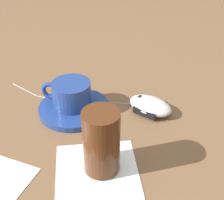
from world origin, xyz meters
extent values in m
plane|color=brown|center=(0.00, 0.00, 0.00)|extent=(3.00, 3.00, 0.00)
cylinder|color=navy|center=(0.10, 0.02, 0.01)|extent=(0.16, 0.16, 0.01)
cylinder|color=navy|center=(0.10, 0.03, 0.04)|extent=(0.09, 0.09, 0.06)
torus|color=navy|center=(0.11, 0.08, 0.04)|extent=(0.01, 0.04, 0.04)
ellipsoid|color=silver|center=(0.12, -0.14, 0.02)|extent=(0.10, 0.12, 0.03)
cylinder|color=black|center=(0.13, -0.12, 0.03)|extent=(0.01, 0.01, 0.01)
cube|color=black|center=(0.09, -0.13, 0.01)|extent=(0.03, 0.05, 0.01)
cube|color=black|center=(0.14, -0.16, 0.01)|extent=(0.03, 0.05, 0.01)
cylinder|color=gray|center=(0.14, -0.07, 0.00)|extent=(0.01, 0.05, 0.00)
cylinder|color=gray|center=(0.13, -0.03, 0.00)|extent=(0.02, 0.04, 0.00)
cylinder|color=gray|center=(0.13, 0.02, 0.00)|extent=(0.01, 0.05, 0.00)
cylinder|color=gray|center=(0.13, 0.06, 0.00)|extent=(0.01, 0.05, 0.00)
cylinder|color=gray|center=(0.14, 0.11, 0.00)|extent=(0.01, 0.05, 0.00)
cylinder|color=gray|center=(0.16, 0.15, 0.00)|extent=(0.03, 0.04, 0.00)
cylinder|color=gray|center=(0.18, 0.19, 0.00)|extent=(0.03, 0.04, 0.00)
sphere|color=gray|center=(0.14, -0.10, 0.00)|extent=(0.00, 0.00, 0.00)
sphere|color=gray|center=(0.14, -0.05, 0.00)|extent=(0.00, 0.00, 0.00)
sphere|color=gray|center=(0.13, -0.01, 0.00)|extent=(0.00, 0.00, 0.00)
sphere|color=gray|center=(0.13, 0.04, 0.00)|extent=(0.00, 0.00, 0.00)
sphere|color=gray|center=(0.14, 0.08, 0.00)|extent=(0.00, 0.00, 0.00)
sphere|color=gray|center=(0.14, 0.13, 0.00)|extent=(0.00, 0.00, 0.00)
sphere|color=gray|center=(0.17, 0.17, 0.00)|extent=(0.00, 0.00, 0.00)
sphere|color=gray|center=(0.19, 0.21, 0.00)|extent=(0.00, 0.00, 0.00)
cube|color=white|center=(-0.07, -0.06, 0.00)|extent=(0.17, 0.17, 0.00)
cylinder|color=#4C2814|center=(-0.06, -0.06, 0.06)|extent=(0.06, 0.06, 0.12)
camera|label=1|loc=(-0.45, -0.13, 0.41)|focal=50.00mm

